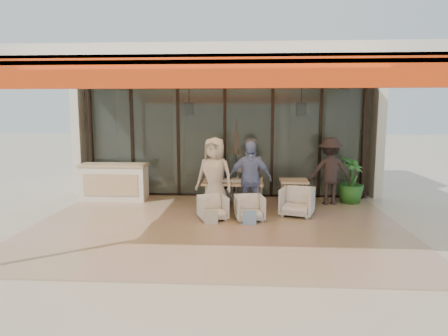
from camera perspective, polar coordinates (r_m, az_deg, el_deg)
The scene contains 21 objects.
ground at distance 8.81m, azimuth -1.01°, elevation -8.25°, with size 70.00×70.00×0.00m, color #C6B293.
terrace_floor at distance 8.81m, azimuth -1.01°, elevation -8.22°, with size 8.00×6.00×0.01m, color tan.
terrace_structure at distance 8.22m, azimuth -1.21°, elevation 13.46°, with size 8.00×6.00×3.40m.
glass_storefront at distance 11.48m, azimuth 0.13°, elevation 3.72°, with size 8.08×0.10×3.20m.
interior_block at distance 13.76m, azimuth 0.72°, elevation 7.08°, with size 9.05×3.62×3.52m.
host_counter at distance 11.51m, azimuth -15.43°, elevation -1.93°, with size 1.85×0.65×1.04m.
dining_table at distance 10.02m, azimuth 1.22°, elevation -2.21°, with size 1.50×0.90×0.93m.
chair_far_left at distance 11.03m, azimuth -0.75°, elevation -3.14°, with size 0.64×0.60×0.65m, color white.
chair_far_right at distance 11.00m, azimuth 3.62°, elevation -2.98°, with size 0.72×0.67×0.74m, color white.
chair_near_left at distance 9.19m, azimuth -1.62°, elevation -5.53°, with size 0.61×0.57×0.63m, color white.
chair_near_right at distance 9.15m, azimuth 3.66°, elevation -5.54°, with size 0.63×0.59×0.65m, color white.
diner_navy at distance 10.47m, azimuth -0.95°, elevation -1.46°, with size 0.54×0.35×1.48m, color #191B38.
diner_grey at distance 10.41m, azimuth 3.66°, elevation -0.66°, with size 0.87×0.68×1.79m, color slate.
diner_cream at distance 9.55m, azimuth -1.37°, elevation -1.21°, with size 0.91×0.60×1.87m, color beige.
diner_periwinkle at distance 9.53m, azimuth 3.68°, elevation -1.51°, with size 1.05×0.44×1.78m, color #7189BC.
tote_bag_cream at distance 8.84m, azimuth -1.84°, elevation -7.06°, with size 0.30×0.10×0.34m, color silver.
tote_bag_blue at distance 8.80m, azimuth 3.66°, elevation -7.14°, with size 0.30×0.10×0.34m, color #99BFD8.
side_table at distance 10.34m, azimuth 9.94°, elevation -2.28°, with size 0.70×0.70×0.74m.
side_chair at distance 9.66m, azimuth 10.40°, elevation -4.57°, with size 0.74×0.70×0.77m, color white.
standing_woman at distance 10.92m, azimuth 14.88°, elevation -0.45°, with size 1.17×0.67×1.81m, color black.
potted_palm at distance 11.28m, azimuth 17.69°, elevation -1.70°, with size 0.71×0.71×1.27m, color #1E5919.
Camera 1 is at (0.66, -8.43, 2.49)m, focal length 32.00 mm.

